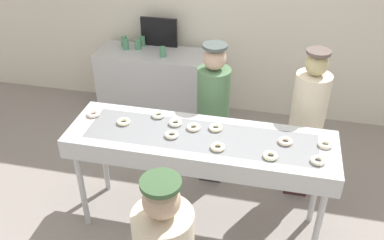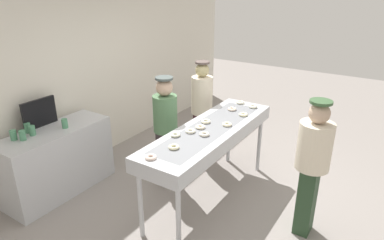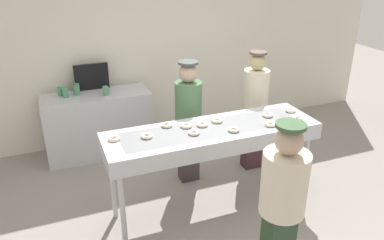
{
  "view_description": "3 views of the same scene",
  "coord_description": "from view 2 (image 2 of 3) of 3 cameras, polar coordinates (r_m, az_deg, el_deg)",
  "views": [
    {
      "loc": [
        0.57,
        -2.9,
        3.13
      ],
      "look_at": [
        -0.1,
        0.13,
        1.12
      ],
      "focal_mm": 39.11,
      "sensor_mm": 36.0,
      "label": 1
    },
    {
      "loc": [
        -3.44,
        -1.97,
        2.76
      ],
      "look_at": [
        -0.19,
        0.15,
        1.18
      ],
      "focal_mm": 31.99,
      "sensor_mm": 36.0,
      "label": 2
    },
    {
      "loc": [
        -1.56,
        -3.36,
        2.79
      ],
      "look_at": [
        -0.18,
        0.13,
        1.12
      ],
      "focal_mm": 35.69,
      "sensor_mm": 36.0,
      "label": 3
    }
  ],
  "objects": [
    {
      "name": "prep_counter",
      "position": [
        5.08,
        -21.46,
        -6.37
      ],
      "size": [
        1.51,
        0.57,
        0.94
      ],
      "primitive_type": "cube",
      "color": "#B7BABF",
      "rests_on": "ground"
    },
    {
      "name": "paper_cup_2",
      "position": [
        4.87,
        -20.46,
        -0.54
      ],
      "size": [
        0.08,
        0.08,
        0.13
      ],
      "primitive_type": "cylinder",
      "color": "#4C8C66",
      "rests_on": "prep_counter"
    },
    {
      "name": "sugar_donut_6",
      "position": [
        4.75,
        8.54,
        0.92
      ],
      "size": [
        0.16,
        0.16,
        0.04
      ],
      "primitive_type": "torus",
      "rotation": [
        0.0,
        0.0,
        1.91
      ],
      "color": "#F7F2C5",
      "rests_on": "fryer_conveyor"
    },
    {
      "name": "sugar_donut_3",
      "position": [
        4.93,
        6.69,
        1.84
      ],
      "size": [
        0.14,
        0.14,
        0.04
      ],
      "primitive_type": "torus",
      "rotation": [
        0.0,
        0.0,
        0.19
      ],
      "color": "#F9E2CB",
      "rests_on": "fryer_conveyor"
    },
    {
      "name": "sugar_donut_10",
      "position": [
        4.17,
        -0.27,
        -1.86
      ],
      "size": [
        0.15,
        0.15,
        0.04
      ],
      "primitive_type": "torus",
      "rotation": [
        0.0,
        0.0,
        2.87
      ],
      "color": "white",
      "rests_on": "fryer_conveyor"
    },
    {
      "name": "paper_cup_4",
      "position": [
        4.91,
        -25.74,
        -1.2
      ],
      "size": [
        0.08,
        0.08,
        0.13
      ],
      "primitive_type": "cylinder",
      "color": "#4C8C66",
      "rests_on": "prep_counter"
    },
    {
      "name": "sugar_donut_7",
      "position": [
        5.07,
        10.11,
        2.24
      ],
      "size": [
        0.17,
        0.17,
        0.04
      ],
      "primitive_type": "torus",
      "rotation": [
        0.0,
        0.0,
        0.73
      ],
      "color": "white",
      "rests_on": "fryer_conveyor"
    },
    {
      "name": "ground_plane",
      "position": [
        4.83,
        2.75,
        -12.77
      ],
      "size": [
        16.0,
        16.0,
        0.0
      ],
      "primitive_type": "plane",
      "color": "gray"
    },
    {
      "name": "sugar_donut_1",
      "position": [
        3.79,
        -3.03,
        -4.52
      ],
      "size": [
        0.17,
        0.17,
        0.04
      ],
      "primitive_type": "torus",
      "rotation": [
        0.0,
        0.0,
        2.64
      ],
      "color": "#F9F3C4",
      "rests_on": "fryer_conveyor"
    },
    {
      "name": "back_wall",
      "position": [
        5.61,
        -17.74,
        8.45
      ],
      "size": [
        8.0,
        0.12,
        3.07
      ],
      "primitive_type": "cube",
      "color": "silver",
      "rests_on": "ground"
    },
    {
      "name": "paper_cup_3",
      "position": [
        4.71,
        -26.42,
        -2.3
      ],
      "size": [
        0.08,
        0.08,
        0.13
      ],
      "primitive_type": "cylinder",
      "color": "#4C8C66",
      "rests_on": "prep_counter"
    },
    {
      "name": "menu_display",
      "position": [
        5.01,
        -24.09,
        1.07
      ],
      "size": [
        0.48,
        0.04,
        0.38
      ],
      "primitive_type": "cube",
      "color": "black",
      "rests_on": "prep_counter"
    },
    {
      "name": "fryer_conveyor",
      "position": [
        4.36,
        2.98,
        -2.44
      ],
      "size": [
        2.35,
        0.68,
        1.05
      ],
      "color": "#B7BABF",
      "rests_on": "ground"
    },
    {
      "name": "sugar_donut_11",
      "position": [
        4.29,
        1.41,
        -1.17
      ],
      "size": [
        0.15,
        0.15,
        0.04
      ],
      "primitive_type": "torus",
      "rotation": [
        0.0,
        0.0,
        1.85
      ],
      "color": "#FCF0CD",
      "rests_on": "fryer_conveyor"
    },
    {
      "name": "customer_waiting",
      "position": [
        3.98,
        19.44,
        -6.32
      ],
      "size": [
        0.37,
        0.37,
        1.64
      ],
      "rotation": [
        0.0,
        0.0,
        -0.02
      ],
      "color": "#253D26",
      "rests_on": "ground"
    },
    {
      "name": "sugar_donut_5",
      "position": [
        5.22,
        8.06,
        2.92
      ],
      "size": [
        0.14,
        0.14,
        0.04
      ],
      "primitive_type": "torus",
      "rotation": [
        0.0,
        0.0,
        2.96
      ],
      "color": "silver",
      "rests_on": "fryer_conveyor"
    },
    {
      "name": "sugar_donut_9",
      "position": [
        4.08,
        -2.81,
        -2.47
      ],
      "size": [
        0.17,
        0.17,
        0.04
      ],
      "primitive_type": "torus",
      "rotation": [
        0.0,
        0.0,
        1.01
      ],
      "color": "white",
      "rests_on": "fryer_conveyor"
    },
    {
      "name": "sugar_donut_8",
      "position": [
        4.09,
        2.07,
        -2.37
      ],
      "size": [
        0.17,
        0.17,
        0.04
      ],
      "primitive_type": "torus",
      "rotation": [
        0.0,
        0.0,
        2.4
      ],
      "color": "silver",
      "rests_on": "fryer_conveyor"
    },
    {
      "name": "paper_cup_0",
      "position": [
        4.8,
        -25.1,
        -1.6
      ],
      "size": [
        0.08,
        0.08,
        0.13
      ],
      "primitive_type": "cylinder",
      "color": "#4C8C66",
      "rests_on": "prep_counter"
    },
    {
      "name": "worker_baker",
      "position": [
        4.73,
        -4.43,
        -1.02
      ],
      "size": [
        0.33,
        0.33,
        1.61
      ],
      "rotation": [
        0.0,
        0.0,
        3.15
      ],
      "color": "#372E30",
      "rests_on": "ground"
    },
    {
      "name": "paper_cup_1",
      "position": [
        4.76,
        -27.63,
        -2.26
      ],
      "size": [
        0.08,
        0.08,
        0.13
      ],
      "primitive_type": "cylinder",
      "color": "#4C8C66",
      "rests_on": "prep_counter"
    },
    {
      "name": "worker_assistant",
      "position": [
        5.43,
        1.65,
        2.34
      ],
      "size": [
        0.33,
        0.33,
        1.64
      ],
      "rotation": [
        0.0,
        0.0,
        3.12
      ],
      "color": "#3E2327",
      "rests_on": "ground"
    },
    {
      "name": "sugar_donut_4",
      "position": [
        3.6,
        -6.89,
        -6.17
      ],
      "size": [
        0.14,
        0.14,
        0.04
      ],
      "primitive_type": "torus",
      "rotation": [
        0.0,
        0.0,
        0.17
      ],
      "color": "#FEE1D0",
      "rests_on": "fryer_conveyor"
    },
    {
      "name": "sugar_donut_2",
      "position": [
        4.46,
        2.32,
        -0.24
      ],
      "size": [
        0.16,
        0.16,
        0.04
      ],
      "primitive_type": "torus",
      "rotation": [
        0.0,
        0.0,
        0.36
      ],
      "color": "#F7F2CD",
      "rests_on": "fryer_conveyor"
    },
    {
      "name": "sugar_donut_0",
      "position": [
        4.39,
        5.87,
        -0.73
      ],
      "size": [
        0.17,
        0.17,
        0.04
      ],
      "primitive_type": "torus",
      "rotation": [
        0.0,
        0.0,
        0.9
      ],
      "color": "#F8EDC8",
      "rests_on": "fryer_conveyor"
    }
  ]
}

